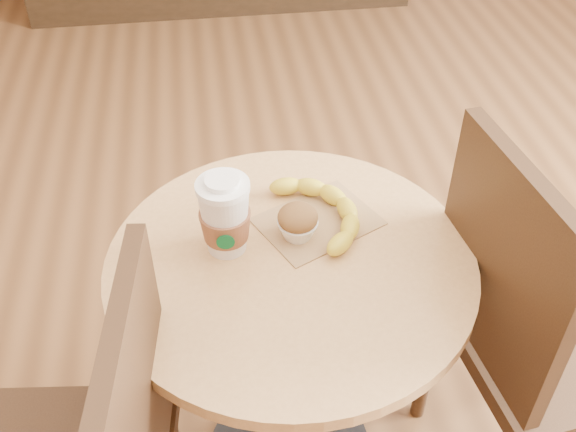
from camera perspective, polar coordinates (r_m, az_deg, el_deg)
The scene contains 6 objects.
cafe_table at distance 1.51m, azimuth 0.22°, elevation -9.06°, with size 0.75×0.75×0.75m.
chair_right at distance 1.58m, azimuth 20.11°, elevation -8.96°, with size 0.50×0.50×1.01m.
kraft_bag at distance 1.44m, azimuth 2.54°, elevation -0.45°, with size 0.24×0.18×0.00m, color #957148.
coffee_cup at distance 1.34m, azimuth -5.36°, elevation -0.16°, with size 0.11×0.11×0.18m.
muffin at distance 1.38m, azimuth 0.83°, elevation -0.51°, with size 0.09×0.09×0.08m.
banana at distance 1.43m, azimuth 2.72°, elevation 0.28°, with size 0.19×0.27×0.04m, color gold, non-canonical shape.
Camera 1 is at (-0.16, -0.87, 1.71)m, focal length 42.00 mm.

